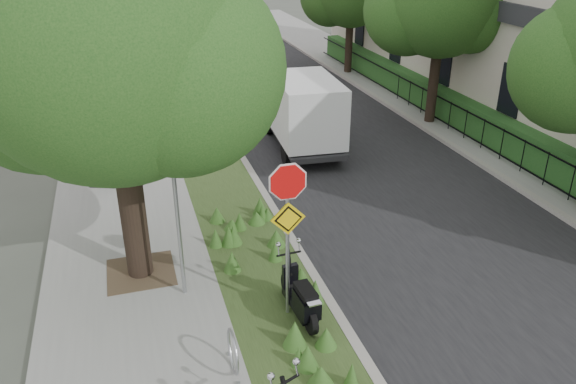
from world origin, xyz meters
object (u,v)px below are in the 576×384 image
Objects in this scene: scooter_far at (302,302)px; sign_assembly at (288,210)px; utility_cabinet at (104,168)px; box_truck at (303,109)px.

sign_assembly is at bearing 127.27° from scooter_far.
utility_cabinet is (-3.47, 7.33, 0.11)m from scooter_far.
box_truck reaches higher than scooter_far.
sign_assembly reaches higher than scooter_far.
box_truck is (3.07, 8.45, -0.97)m from sign_assembly.
scooter_far is 8.11m from utility_cabinet.
scooter_far is 0.35× the size of box_truck.
scooter_far is (0.20, -0.27, -1.82)m from sign_assembly.
scooter_far is at bearing -108.20° from box_truck.
utility_cabinet is at bearing -167.63° from box_truck.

